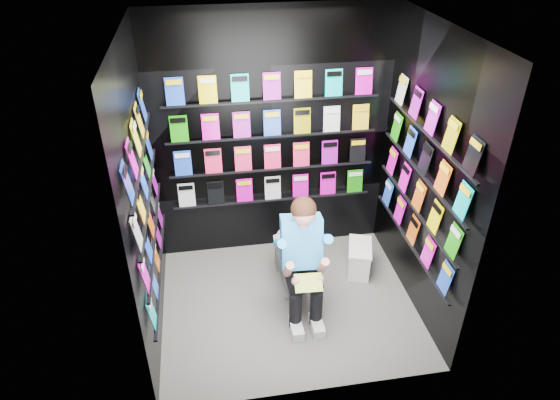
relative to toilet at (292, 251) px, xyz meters
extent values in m
plane|color=#61615E|center=(-0.10, -0.36, -0.37)|extent=(2.40, 2.40, 0.00)
plane|color=white|center=(-0.10, -0.36, 2.23)|extent=(2.40, 2.40, 0.00)
cube|color=black|center=(-0.10, 0.64, 0.93)|extent=(2.40, 0.04, 2.60)
cube|color=black|center=(-0.10, -1.36, 0.93)|extent=(2.40, 0.04, 2.60)
cube|color=black|center=(-1.30, -0.36, 0.93)|extent=(0.04, 2.00, 2.60)
cube|color=black|center=(1.10, -0.36, 0.93)|extent=(0.04, 2.00, 2.60)
imported|color=white|center=(0.00, 0.00, 0.00)|extent=(0.47, 0.78, 0.73)
cube|color=white|center=(0.71, 0.02, -0.22)|extent=(0.32, 0.43, 0.29)
cube|color=white|center=(0.71, 0.02, -0.06)|extent=(0.34, 0.46, 0.03)
cube|color=green|center=(0.00, -0.73, 0.21)|extent=(0.25, 0.15, 0.10)
camera|label=1|loc=(-0.77, -3.88, 3.06)|focal=32.00mm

